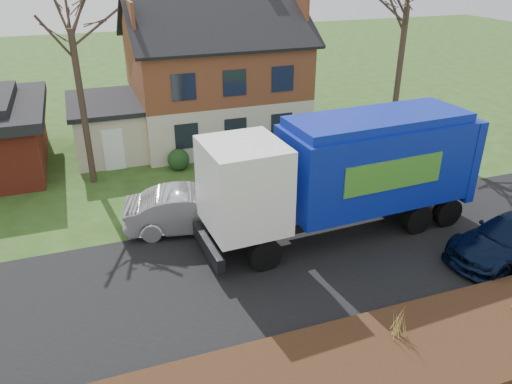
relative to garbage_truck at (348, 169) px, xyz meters
name	(u,v)px	position (x,y,z in m)	size (l,w,h in m)	color
ground	(271,267)	(-3.60, -1.39, -2.65)	(120.00, 120.00, 0.00)	#284517
road	(271,267)	(-3.60, -1.39, -2.64)	(80.00, 7.00, 0.02)	black
mulch_verge	(347,372)	(-3.60, -6.69, -2.50)	(80.00, 3.50, 0.30)	black
main_house	(206,68)	(-2.11, 12.52, 1.38)	(12.95, 8.95, 9.26)	#C1B69B
garbage_truck	(348,169)	(0.00, 0.00, 0.00)	(10.84, 3.39, 4.59)	black
silver_sedan	(192,210)	(-5.55, 2.16, -1.80)	(1.80, 5.16, 1.70)	#B8BBC1
tree_front_west	(66,2)	(-8.95, 8.18, 5.41)	(3.29, 3.29, 9.78)	#382A22
grass_clump_mid	(399,323)	(-1.70, -6.10, -1.90)	(0.32, 0.26, 0.89)	tan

